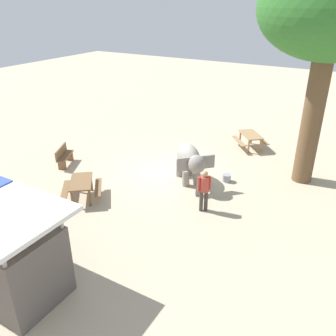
{
  "coord_description": "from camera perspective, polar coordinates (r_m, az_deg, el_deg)",
  "views": [
    {
      "loc": [
        -7.06,
        12.39,
        7.07
      ],
      "look_at": [
        -0.49,
        1.15,
        0.8
      ],
      "focal_mm": 37.63,
      "sensor_mm": 36.0,
      "label": 1
    }
  ],
  "objects": [
    {
      "name": "elephant",
      "position": [
        14.61,
        3.58,
        1.25
      ],
      "size": [
        2.18,
        2.18,
        1.62
      ],
      "rotation": [
        0.0,
        0.0,
        2.36
      ],
      "color": "gray",
      "rests_on": "ground_plane"
    },
    {
      "name": "market_stall_white",
      "position": [
        9.86,
        -23.32,
        -13.79
      ],
      "size": [
        2.5,
        2.5,
        2.52
      ],
      "color": "#59514C",
      "rests_on": "ground_plane"
    },
    {
      "name": "picnic_table_far",
      "position": [
        13.98,
        -13.84,
        -2.74
      ],
      "size": [
        2.09,
        2.1,
        0.78
      ],
      "rotation": [
        0.0,
        0.0,
        2.25
      ],
      "color": "brown",
      "rests_on": "ground_plane"
    },
    {
      "name": "person_handler",
      "position": [
        12.72,
        5.89,
        -3.22
      ],
      "size": [
        0.41,
        0.36,
        1.62
      ],
      "rotation": [
        0.0,
        0.0,
        -0.86
      ],
      "color": "#3F3833",
      "rests_on": "ground_plane"
    },
    {
      "name": "picnic_table_near",
      "position": [
        18.78,
        13.21,
        4.81
      ],
      "size": [
        2.1,
        2.1,
        0.78
      ],
      "rotation": [
        0.0,
        0.0,
        5.42
      ],
      "color": "#9E7A51",
      "rests_on": "ground_plane"
    },
    {
      "name": "wooden_bench",
      "position": [
        17.14,
        -16.53,
        1.95
      ],
      "size": [
        0.99,
        1.43,
        0.88
      ],
      "rotation": [
        0.0,
        0.0,
        2.04
      ],
      "color": "brown",
      "rests_on": "ground_plane"
    },
    {
      "name": "shade_tree_main",
      "position": [
        14.72,
        25.04,
        21.98
      ],
      "size": [
        5.3,
        4.86,
        8.69
      ],
      "color": "brown",
      "rests_on": "ground_plane"
    },
    {
      "name": "feed_bucket",
      "position": [
        15.26,
        9.48,
        -1.6
      ],
      "size": [
        0.36,
        0.36,
        0.32
      ],
      "primitive_type": "cylinder",
      "color": "gray",
      "rests_on": "ground_plane"
    },
    {
      "name": "ground_plane",
      "position": [
        15.92,
        0.57,
        -0.66
      ],
      "size": [
        60.0,
        60.0,
        0.0
      ],
      "primitive_type": "plane",
      "color": "#BAA88C"
    }
  ]
}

